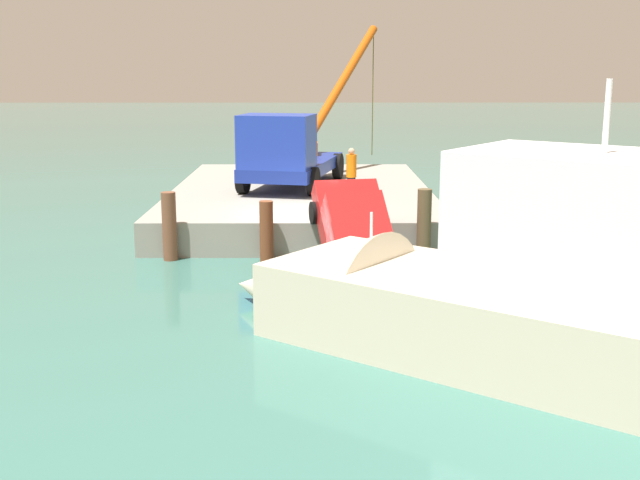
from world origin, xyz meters
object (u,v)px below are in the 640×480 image
Objects in this scene: salvaged_car at (359,247)px; moored_yacht at (480,313)px; crane_truck at (290,150)px; dock_worker at (351,173)px.

moored_yacht is at bearing 16.06° from salvaged_car.
moored_yacht reaches higher than salvaged_car.
salvaged_car is at bearing 14.91° from crane_truck.
salvaged_car is at bearing -0.09° from dock_worker.
moored_yacht is (12.06, 1.91, -1.06)m from dock_worker.
crane_truck is 0.86× the size of moored_yacht.
dock_worker is 0.14× the size of moored_yacht.
crane_truck is 3.32m from dock_worker.
crane_truck is at bearing -164.56° from moored_yacht.
crane_truck is at bearing -165.09° from salvaged_car.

